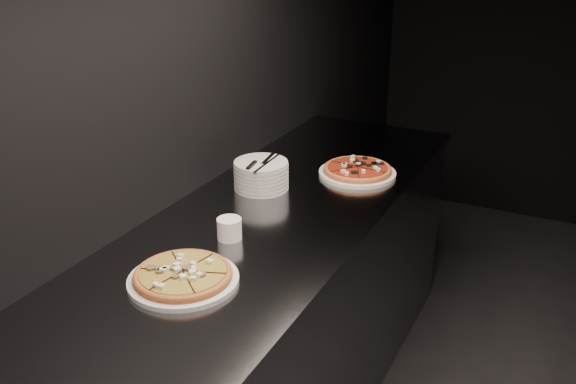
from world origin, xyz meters
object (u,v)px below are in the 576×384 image
at_px(pizza_mushroom, 183,276).
at_px(pizza_tomato, 357,170).
at_px(plate_stack, 261,175).
at_px(cutlery, 261,163).
at_px(ramekin, 229,228).
at_px(counter, 272,320).

relative_size(pizza_mushroom, pizza_tomato, 1.16).
bearing_deg(pizza_mushroom, pizza_tomato, 81.51).
distance_m(plate_stack, cutlery, 0.06).
height_order(cutlery, ramekin, cutlery).
xyz_separation_m(plate_stack, ramekin, (0.11, -0.43, -0.02)).
bearing_deg(cutlery, pizza_mushroom, -88.13).
bearing_deg(pizza_mushroom, cutlery, 100.24).
relative_size(pizza_tomato, ramekin, 3.89).
xyz_separation_m(pizza_mushroom, plate_stack, (-0.14, 0.73, 0.04)).
bearing_deg(pizza_tomato, counter, -106.26).
height_order(pizza_mushroom, ramekin, ramekin).
relative_size(pizza_tomato, plate_stack, 1.51).
xyz_separation_m(pizza_mushroom, ramekin, (-0.02, 0.30, 0.02)).
relative_size(counter, pizza_tomato, 7.60).
xyz_separation_m(plate_stack, cutlery, (0.01, -0.02, 0.06)).
distance_m(pizza_tomato, cutlery, 0.44).
distance_m(pizza_mushroom, plate_stack, 0.75).
height_order(plate_stack, cutlery, cutlery).
xyz_separation_m(cutlery, ramekin, (0.11, -0.41, -0.08)).
height_order(plate_stack, ramekin, plate_stack).
height_order(pizza_mushroom, pizza_tomato, same).
bearing_deg(cutlery, ramekin, -84.06).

